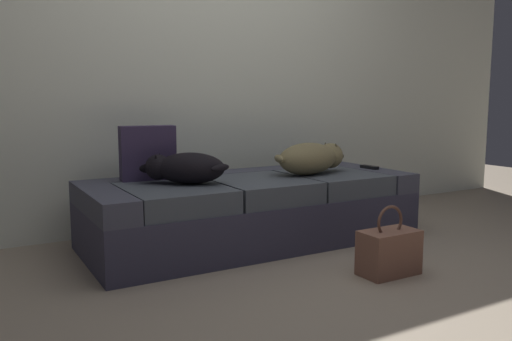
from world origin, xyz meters
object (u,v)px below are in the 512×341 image
at_px(dog_tan, 312,158).
at_px(tv_remote, 369,167).
at_px(dog_dark, 185,168).
at_px(handbag, 389,251).
at_px(couch, 252,210).
at_px(throw_pillow, 148,153).

height_order(dog_tan, tv_remote, dog_tan).
xyz_separation_m(dog_dark, handbag, (0.80, -0.90, -0.40)).
bearing_deg(dog_tan, handbag, -97.20).
bearing_deg(dog_dark, tv_remote, -0.90).
height_order(couch, throw_pillow, throw_pillow).
xyz_separation_m(couch, handbag, (0.31, -0.94, -0.09)).
relative_size(dog_dark, dog_tan, 0.82).
xyz_separation_m(tv_remote, handbag, (-0.64, -0.88, -0.32)).
bearing_deg(dog_tan, dog_dark, 177.56).
relative_size(tv_remote, handbag, 0.40).
bearing_deg(handbag, dog_tan, 82.80).
bearing_deg(throw_pillow, couch, -20.66).
bearing_deg(handbag, couch, 108.58).
relative_size(dog_dark, handbag, 1.36).
relative_size(dog_tan, tv_remote, 4.19).
height_order(dog_dark, tv_remote, dog_dark).
bearing_deg(dog_tan, tv_remote, 1.72).
distance_m(dog_tan, tv_remote, 0.54).
bearing_deg(dog_tan, couch, 170.35).
relative_size(couch, dog_dark, 4.17).
bearing_deg(couch, handbag, -71.42).
bearing_deg(couch, dog_tan, -9.65).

